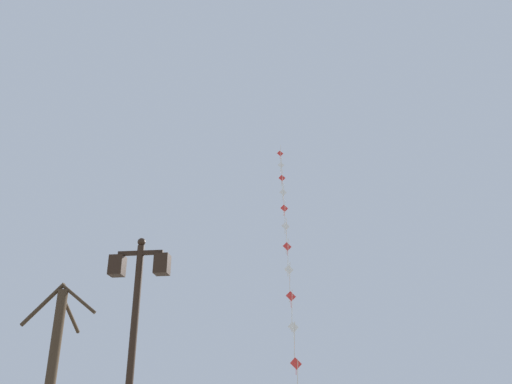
# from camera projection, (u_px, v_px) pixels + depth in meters

# --- Properties ---
(twin_lantern_lamp_post) EXTENTS (1.20, 0.28, 5.17)m
(twin_lantern_lamp_post) POSITION_uv_depth(u_px,v_px,m) (135.00, 319.00, 10.31)
(twin_lantern_lamp_post) COLOR black
(twin_lantern_lamp_post) RESTS_ON ground_plane
(kite_train) EXTENTS (1.84, 15.47, 18.94)m
(kite_train) POSITION_uv_depth(u_px,v_px,m) (287.00, 246.00, 26.67)
(kite_train) COLOR brown
(kite_train) RESTS_ON ground_plane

